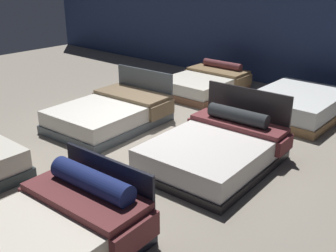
{
  "coord_description": "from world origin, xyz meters",
  "views": [
    {
      "loc": [
        4.21,
        -4.62,
        2.79
      ],
      "look_at": [
        0.28,
        -0.11,
        0.4
      ],
      "focal_mm": 42.44,
      "sensor_mm": 36.0,
      "label": 1
    }
  ],
  "objects": [
    {
      "name": "bed_1",
      "position": [
        1.1,
        -2.98,
        0.26
      ],
      "size": [
        1.62,
        2.18,
        0.8
      ],
      "rotation": [
        0.0,
        0.0,
        0.05
      ],
      "color": "black",
      "rests_on": "ground_plane"
    },
    {
      "name": "bed_5",
      "position": [
        1.22,
        2.76,
        0.24
      ],
      "size": [
        1.56,
        2.02,
        0.49
      ],
      "rotation": [
        0.0,
        0.0,
        0.0
      ],
      "color": "#976F47",
      "rests_on": "ground_plane"
    },
    {
      "name": "bed_4",
      "position": [
        -1.13,
        2.85,
        0.23
      ],
      "size": [
        1.51,
        1.99,
        0.65
      ],
      "rotation": [
        0.0,
        0.0,
        0.01
      ],
      "color": "brown",
      "rests_on": "ground_plane"
    },
    {
      "name": "bed_2",
      "position": [
        -1.23,
        -0.02,
        0.23
      ],
      "size": [
        1.66,
        2.2,
        0.9
      ],
      "rotation": [
        0.0,
        0.0,
        0.06
      ],
      "color": "#4A545B",
      "rests_on": "ground_plane"
    },
    {
      "name": "ground_plane",
      "position": [
        0.0,
        0.0,
        -0.01
      ],
      "size": [
        18.0,
        18.0,
        0.02
      ],
      "primitive_type": "cube",
      "color": "gray"
    },
    {
      "name": "showroom_back_wall",
      "position": [
        0.0,
        4.59,
        1.75
      ],
      "size": [
        18.0,
        0.06,
        3.5
      ],
      "primitive_type": "cube",
      "color": "navy",
      "rests_on": "ground_plane"
    },
    {
      "name": "bed_3",
      "position": [
        1.19,
        -0.05,
        0.24
      ],
      "size": [
        1.71,
        2.14,
        0.99
      ],
      "rotation": [
        0.0,
        0.0,
        0.04
      ],
      "color": "black",
      "rests_on": "ground_plane"
    }
  ]
}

